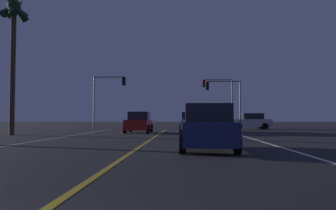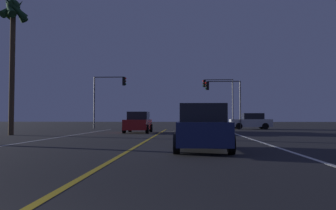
% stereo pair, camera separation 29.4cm
% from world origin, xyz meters
% --- Properties ---
extents(lane_edge_right, '(0.16, 38.81, 0.01)m').
position_xyz_m(lane_edge_right, '(5.79, 13.41, 0.00)').
color(lane_edge_right, silver).
rests_on(lane_edge_right, ground).
extents(lane_edge_left, '(0.16, 38.81, 0.01)m').
position_xyz_m(lane_edge_left, '(-5.79, 13.41, 0.00)').
color(lane_edge_left, silver).
rests_on(lane_edge_left, ground).
extents(lane_center_divider, '(0.16, 38.81, 0.01)m').
position_xyz_m(lane_center_divider, '(0.00, 13.41, 0.00)').
color(lane_center_divider, gold).
rests_on(lane_center_divider, ground).
extents(car_oncoming, '(2.02, 4.30, 1.70)m').
position_xyz_m(car_oncoming, '(-1.81, 25.37, 0.82)').
color(car_oncoming, black).
rests_on(car_oncoming, ground).
extents(car_crossing_side, '(4.30, 2.02, 1.70)m').
position_xyz_m(car_crossing_side, '(9.01, 34.26, 0.82)').
color(car_crossing_side, black).
rests_on(car_crossing_side, ground).
extents(car_ahead_far, '(2.02, 4.30, 1.70)m').
position_xyz_m(car_ahead_far, '(2.49, 27.30, 0.82)').
color(car_ahead_far, black).
rests_on(car_ahead_far, ground).
extents(car_lead_same_lane, '(2.02, 4.30, 1.70)m').
position_xyz_m(car_lead_same_lane, '(2.68, 10.94, 0.82)').
color(car_lead_same_lane, black).
rests_on(car_lead_same_lane, ground).
extents(traffic_light_near_right, '(3.71, 0.36, 5.08)m').
position_xyz_m(traffic_light_near_right, '(5.92, 33.31, 3.82)').
color(traffic_light_near_right, '#4C4C51').
rests_on(traffic_light_near_right, ground).
extents(traffic_light_near_left, '(3.53, 0.36, 5.61)m').
position_xyz_m(traffic_light_near_left, '(-6.09, 33.31, 4.18)').
color(traffic_light_near_left, '#4C4C51').
rests_on(traffic_light_near_left, ground).
extents(traffic_light_far_right, '(3.72, 0.36, 5.89)m').
position_xyz_m(traffic_light_far_right, '(6.03, 38.81, 4.38)').
color(traffic_light_far_right, '#4C4C51').
rests_on(traffic_light_far_right, ground).
extents(palm_tree_left_mid, '(2.16, 2.08, 9.86)m').
position_xyz_m(palm_tree_left_mid, '(-10.08, 20.95, 7.91)').
color(palm_tree_left_mid, '#473826').
rests_on(palm_tree_left_mid, ground).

